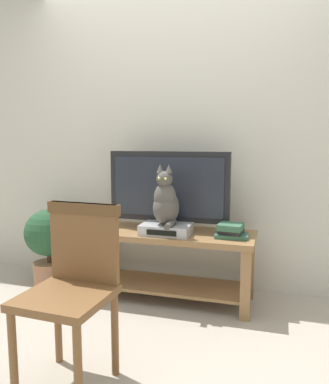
{
  "coord_description": "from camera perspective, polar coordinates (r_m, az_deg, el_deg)",
  "views": [
    {
      "loc": [
        0.8,
        -2.28,
        1.25
      ],
      "look_at": [
        -0.01,
        0.48,
        0.86
      ],
      "focal_mm": 35.99,
      "sensor_mm": 36.0,
      "label": 1
    }
  ],
  "objects": [
    {
      "name": "book_stack",
      "position": [
        2.86,
        9.83,
        -5.71
      ],
      "size": [
        0.25,
        0.2,
        0.1
      ],
      "color": "#38664C",
      "rests_on": "tv_stand"
    },
    {
      "name": "wooden_chair",
      "position": [
        2.07,
        -13.31,
        -12.46
      ],
      "size": [
        0.44,
        0.44,
        0.92
      ],
      "color": "brown",
      "rests_on": "ground"
    },
    {
      "name": "ground_plane",
      "position": [
        2.72,
        -2.79,
        -19.66
      ],
      "size": [
        12.0,
        12.0,
        0.0
      ],
      "primitive_type": "plane",
      "color": "#ADA393"
    },
    {
      "name": "media_box",
      "position": [
        2.91,
        0.25,
        -5.52
      ],
      "size": [
        0.37,
        0.25,
        0.08
      ],
      "color": "#BCBCC1",
      "rests_on": "tv_stand"
    },
    {
      "name": "cat",
      "position": [
        2.86,
        0.19,
        -1.5
      ],
      "size": [
        0.19,
        0.33,
        0.45
      ],
      "color": "#514C47",
      "rests_on": "media_box"
    },
    {
      "name": "tv_stand",
      "position": [
        3.05,
        0.27,
        -8.99
      ],
      "size": [
        1.36,
        0.49,
        0.55
      ],
      "color": "olive",
      "rests_on": "ground"
    },
    {
      "name": "back_wall",
      "position": [
        3.34,
        2.57,
        10.27
      ],
      "size": [
        7.0,
        0.12,
        2.8
      ],
      "primitive_type": "cube",
      "color": "beige",
      "rests_on": "ground"
    },
    {
      "name": "potted_plant",
      "position": [
        3.49,
        -16.83,
        -6.93
      ],
      "size": [
        0.4,
        0.4,
        0.66
      ],
      "color": "#9E6B4C",
      "rests_on": "ground"
    },
    {
      "name": "tv",
      "position": [
        3.01,
        0.61,
        0.39
      ],
      "size": [
        0.96,
        0.2,
        0.62
      ],
      "color": "black",
      "rests_on": "tv_stand"
    }
  ]
}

